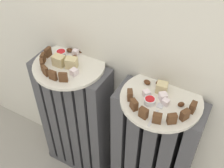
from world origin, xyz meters
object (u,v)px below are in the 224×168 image
at_px(plate_right, 161,99).
at_px(radiator_right, 152,155).
at_px(radiator_left, 77,121).
at_px(jam_bowl_right, 150,101).
at_px(plate_left, 69,65).
at_px(fork, 156,113).
at_px(jam_bowl_left, 61,54).

bearing_deg(plate_right, radiator_right, -104.04).
xyz_separation_m(radiator_left, jam_bowl_right, (0.35, -0.04, 0.35)).
bearing_deg(radiator_right, jam_bowl_right, -123.22).
bearing_deg(plate_right, plate_left, 180.00).
distance_m(radiator_right, plate_right, 0.34).
xyz_separation_m(radiator_right, fork, (0.01, -0.07, 0.34)).
bearing_deg(fork, jam_bowl_right, 140.85).
bearing_deg(plate_right, jam_bowl_left, 176.62).
xyz_separation_m(jam_bowl_right, fork, (0.04, -0.03, -0.01)).
xyz_separation_m(plate_right, jam_bowl_right, (-0.03, -0.04, 0.02)).
bearing_deg(plate_left, radiator_right, -0.00).
height_order(radiator_left, plate_right, plate_right).
distance_m(radiator_left, jam_bowl_left, 0.36).
xyz_separation_m(radiator_left, plate_left, (-0.00, -0.00, 0.34)).
relative_size(radiator_right, jam_bowl_left, 16.04).
bearing_deg(radiator_right, jam_bowl_left, 176.62).
xyz_separation_m(jam_bowl_left, fork, (0.44, -0.10, -0.01)).
bearing_deg(fork, radiator_right, 98.16).
height_order(radiator_left, jam_bowl_right, jam_bowl_right).
xyz_separation_m(radiator_left, plate_right, (0.38, -0.00, 0.34)).
bearing_deg(radiator_left, plate_left, -116.57).
relative_size(plate_right, jam_bowl_left, 6.91).
height_order(plate_right, fork, fork).
relative_size(jam_bowl_left, fork, 0.38).
bearing_deg(plate_left, jam_bowl_left, 154.55).
xyz_separation_m(radiator_right, jam_bowl_right, (-0.03, -0.04, 0.35)).
bearing_deg(fork, plate_right, 98.16).
relative_size(jam_bowl_left, jam_bowl_right, 1.06).
bearing_deg(jam_bowl_right, plate_right, 56.78).
relative_size(plate_left, jam_bowl_right, 7.32).
bearing_deg(fork, jam_bowl_left, 167.87).
distance_m(radiator_right, jam_bowl_left, 0.56).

